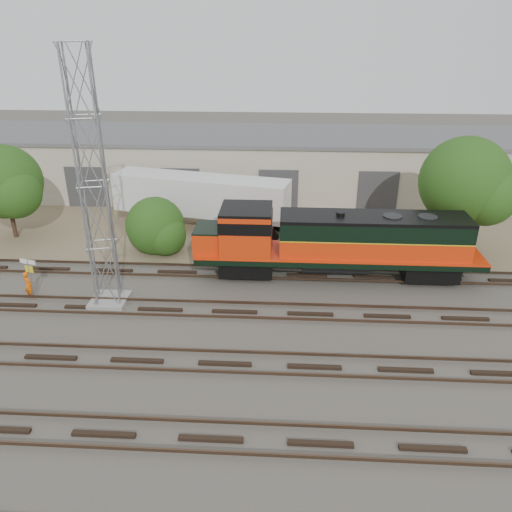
# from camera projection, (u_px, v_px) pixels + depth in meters

# --- Properties ---
(ground) EXTENTS (140.00, 140.00, 0.00)m
(ground) POSITION_uv_depth(u_px,v_px,m) (232.00, 328.00, 25.10)
(ground) COLOR #47423A
(ground) RESTS_ON ground
(dirt_strip) EXTENTS (80.00, 16.00, 0.02)m
(dirt_strip) POSITION_uv_depth(u_px,v_px,m) (251.00, 222.00, 38.69)
(dirt_strip) COLOR #726047
(dirt_strip) RESTS_ON ground
(tracks) EXTENTS (80.00, 20.40, 0.28)m
(tracks) POSITION_uv_depth(u_px,v_px,m) (225.00, 364.00, 22.34)
(tracks) COLOR black
(tracks) RESTS_ON ground
(warehouse) EXTENTS (58.40, 10.40, 5.30)m
(warehouse) POSITION_uv_depth(u_px,v_px,m) (258.00, 163.00, 44.82)
(warehouse) COLOR beige
(warehouse) RESTS_ON ground
(locomotive) EXTENTS (16.85, 2.96, 4.05)m
(locomotive) POSITION_uv_depth(u_px,v_px,m) (333.00, 242.00, 29.28)
(locomotive) COLOR black
(locomotive) RESTS_ON tracks
(signal_tower) EXTENTS (1.96, 1.96, 13.24)m
(signal_tower) POSITION_uv_depth(u_px,v_px,m) (94.00, 189.00, 24.85)
(signal_tower) COLOR gray
(signal_tower) RESTS_ON ground
(sign_post) EXTENTS (0.97, 0.29, 2.42)m
(sign_post) POSITION_uv_depth(u_px,v_px,m) (30.00, 271.00, 27.18)
(sign_post) COLOR gray
(sign_post) RESTS_ON ground
(worker) EXTENTS (0.69, 0.61, 1.59)m
(worker) POSITION_uv_depth(u_px,v_px,m) (28.00, 285.00, 27.63)
(worker) COLOR #E95F0C
(worker) RESTS_ON ground
(semi_trailer) EXTENTS (13.26, 5.39, 4.00)m
(semi_trailer) POSITION_uv_depth(u_px,v_px,m) (205.00, 197.00, 36.35)
(semi_trailer) COLOR white
(semi_trailer) RESTS_ON ground
(tree_west) EXTENTS (5.34, 5.09, 6.66)m
(tree_west) POSITION_uv_depth(u_px,v_px,m) (7.00, 184.00, 34.15)
(tree_west) COLOR #382619
(tree_west) RESTS_ON ground
(tree_mid) EXTENTS (4.10, 3.90, 3.90)m
(tree_mid) POSITION_uv_depth(u_px,v_px,m) (158.00, 228.00, 33.16)
(tree_mid) COLOR #382619
(tree_mid) RESTS_ON ground
(tree_east) EXTENTS (5.98, 5.70, 7.69)m
(tree_east) POSITION_uv_depth(u_px,v_px,m) (470.00, 185.00, 31.64)
(tree_east) COLOR #382619
(tree_east) RESTS_ON ground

